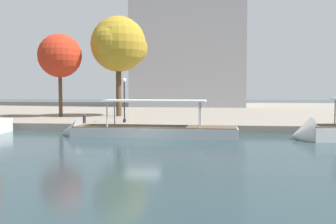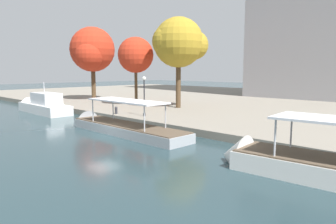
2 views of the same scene
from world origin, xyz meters
TOP-DOWN VIEW (x-y plane):
  - ground_plane at (0.00, 0.00)m, footprint 220.00×220.00m
  - dock_promenade at (0.00, 32.67)m, footprint 120.00×55.00m
  - tour_boat_1 at (-0.55, 1.97)m, footprint 13.88×2.84m
  - mooring_bollard_0 at (-6.50, 6.03)m, footprint 0.31×0.31m
  - lamp_post at (-3.07, 7.06)m, footprint 0.38×0.38m
  - tree_0 at (-5.51, 14.91)m, footprint 6.16×6.47m
  - tree_2 at (-11.92, 13.37)m, footprint 4.82×4.80m

SIDE VIEW (x-z plane):
  - ground_plane at x=0.00m, z-range 0.00..0.00m
  - dock_promenade at x=0.00m, z-range 0.00..0.62m
  - tour_boat_1 at x=-0.55m, z-range -1.63..2.25m
  - mooring_bollard_0 at x=-6.50m, z-range 0.65..1.44m
  - lamp_post at x=-3.07m, z-range 1.03..5.07m
  - tree_2 at x=-11.92m, z-range 2.80..11.87m
  - tree_0 at x=-5.51m, z-range 3.05..14.21m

